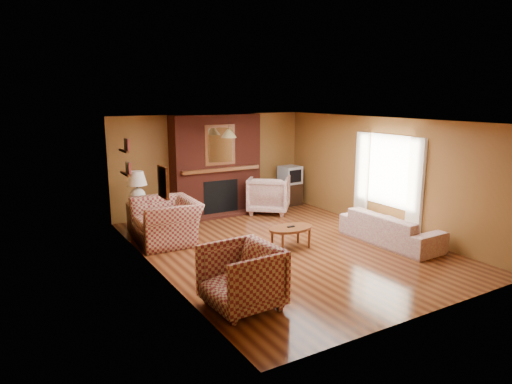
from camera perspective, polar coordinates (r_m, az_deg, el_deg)
floor at (r=8.84m, az=3.61°, el=-6.81°), size 6.50×6.50×0.00m
ceiling at (r=8.38m, az=3.82°, el=8.92°), size 6.50×6.50×0.00m
wall_back at (r=11.32m, az=-5.59°, el=3.59°), size 6.50×0.00×6.50m
wall_front at (r=6.20m, az=20.91°, el=-4.24°), size 6.50×0.00×6.50m
wall_left at (r=7.44m, az=-12.42°, el=-1.07°), size 0.00×6.50×6.50m
wall_right at (r=10.13m, az=15.50°, el=2.21°), size 0.00×6.50×6.50m
fireplace at (r=11.09m, az=-5.01°, el=3.33°), size 2.20×0.82×2.40m
window_right at (r=9.97m, az=16.11°, el=1.60°), size 0.10×1.85×2.00m
bookshelf at (r=9.17m, az=-15.96°, el=4.15°), size 0.09×0.55×0.71m
botanical_print at (r=7.10m, az=-11.53°, el=1.23°), size 0.05×0.40×0.50m
pendant_light at (r=10.38m, az=-3.44°, el=7.31°), size 0.36×0.36×0.48m
plaid_loveseat at (r=9.14m, az=-11.14°, el=-3.61°), size 1.19×1.35×0.85m
plaid_armchair at (r=6.27m, az=-1.84°, el=-10.59°), size 1.01×0.98×0.88m
floral_sofa at (r=9.32m, az=16.46°, el=-4.37°), size 0.86×2.08×0.60m
floral_armchair at (r=11.25m, az=1.62°, el=-0.28°), size 1.38×1.38×0.90m
coffee_table at (r=8.65m, az=4.38°, el=-4.72°), size 0.90×0.56×0.43m
side_table at (r=10.05m, az=-14.44°, el=-3.07°), size 0.49×0.49×0.60m
table_lamp at (r=9.90m, az=-14.65°, el=0.78°), size 0.42×0.42×0.70m
tv_stand at (r=12.11m, az=4.23°, el=-0.23°), size 0.57×0.52×0.57m
crt_tv at (r=12.01m, az=4.28°, el=2.16°), size 0.53×0.53×0.46m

